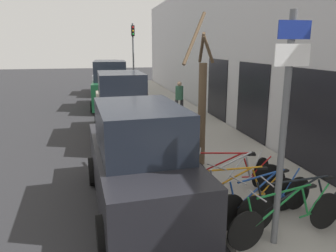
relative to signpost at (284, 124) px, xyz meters
name	(u,v)px	position (x,y,z in m)	size (l,w,h in m)	color
ground_plane	(126,137)	(-1.70, 7.56, -2.15)	(80.00, 80.00, 0.00)	#28282B
sidewalk_curb	(176,116)	(0.90, 10.36, -2.07)	(3.20, 32.00, 0.15)	#9E9B93
building_facade	(214,48)	(2.65, 10.26, 1.07)	(0.23, 32.00, 6.50)	#BCBCC1
signpost	(284,124)	(0.00, 0.00, 0.00)	(0.55, 0.12, 3.64)	#595B60
bicycle_0	(288,217)	(0.26, 0.06, -1.61)	(2.30, 0.55, 0.92)	black
bicycle_1	(302,206)	(0.72, 0.36, -1.60)	(2.47, 0.44, 0.94)	black
bicycle_2	(265,199)	(0.21, 0.73, -1.60)	(2.26, 0.70, 0.93)	black
bicycle_3	(238,193)	(-0.18, 1.07, -1.60)	(2.44, 0.49, 0.94)	black
bicycle_4	(238,182)	(0.04, 1.56, -1.59)	(2.19, 1.42, 0.96)	black
bicycle_5	(230,174)	(0.08, 2.03, -1.61)	(2.21, 0.88, 0.91)	black
parked_car_0	(139,163)	(-1.95, 1.95, -1.15)	(2.13, 4.74, 2.20)	black
parked_car_1	(121,108)	(-1.86, 7.58, -1.07)	(1.97, 4.76, 2.39)	gray
parked_car_2	(111,87)	(-1.94, 13.67, -1.02)	(2.21, 4.64, 2.53)	#144728
parked_car_3	(107,79)	(-1.90, 19.35, -1.09)	(2.17, 4.47, 2.33)	#B2B7BC
pedestrian_near	(179,96)	(0.96, 10.00, -1.08)	(0.41, 0.35, 1.59)	#333338
street_tree	(202,103)	(-0.03, 3.83, -0.33)	(1.15, 1.60, 3.96)	brown
traffic_light	(133,50)	(-0.31, 16.70, 0.89)	(0.20, 0.30, 4.50)	#595B60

